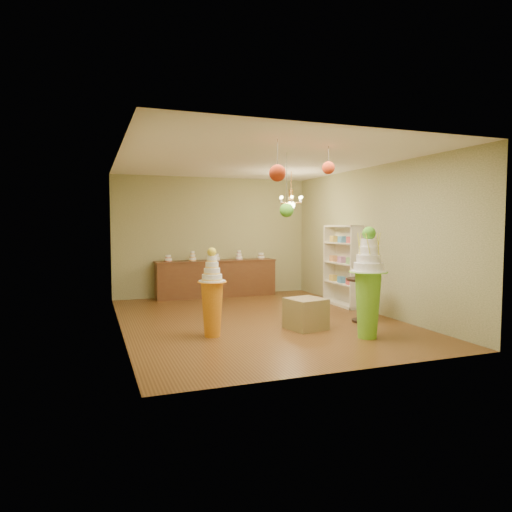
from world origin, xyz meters
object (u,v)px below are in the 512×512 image
object	(u,v)px
pedestal_orange	(212,301)
round_table	(364,294)
sideboard	(216,278)
pedestal_green	(368,290)

from	to	relation	value
pedestal_orange	round_table	xyz separation A→B (m)	(2.93, 0.11, -0.05)
sideboard	pedestal_green	bearing A→B (deg)	-76.45
pedestal_green	round_table	bearing A→B (deg)	59.59
sideboard	pedestal_orange	bearing A→B (deg)	-106.09
pedestal_green	sideboard	bearing A→B (deg)	103.55
pedestal_green	sideboard	xyz separation A→B (m)	(-1.18, 4.88, -0.29)
pedestal_green	sideboard	size ratio (longest dim) A/B	0.59
round_table	pedestal_green	bearing A→B (deg)	-120.41
pedestal_green	round_table	distance (m)	1.25
pedestal_orange	sideboard	size ratio (longest dim) A/B	0.48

